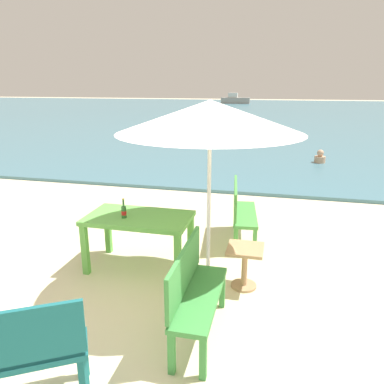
% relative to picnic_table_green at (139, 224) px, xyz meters
% --- Properties ---
extents(ground_plane, '(120.00, 120.00, 0.00)m').
position_rel_picnic_table_green_xyz_m(ground_plane, '(0.62, -1.21, -0.65)').
color(ground_plane, beige).
extents(sea_water, '(120.00, 50.00, 0.08)m').
position_rel_picnic_table_green_xyz_m(sea_water, '(0.62, 28.79, -0.61)').
color(sea_water, teal).
rests_on(sea_water, ground_plane).
extents(picnic_table_green, '(1.40, 0.80, 0.76)m').
position_rel_picnic_table_green_xyz_m(picnic_table_green, '(0.00, 0.00, 0.00)').
color(picnic_table_green, '#60B24C').
rests_on(picnic_table_green, ground_plane).
extents(beer_bottle_amber, '(0.07, 0.07, 0.26)m').
position_rel_picnic_table_green_xyz_m(beer_bottle_amber, '(-0.16, -0.11, 0.20)').
color(beer_bottle_amber, '#2D662D').
rests_on(beer_bottle_amber, picnic_table_green).
extents(patio_umbrella, '(2.10, 2.10, 2.30)m').
position_rel_picnic_table_green_xyz_m(patio_umbrella, '(1.02, -0.30, 1.47)').
color(patio_umbrella, silver).
rests_on(patio_umbrella, ground_plane).
extents(side_table_wood, '(0.44, 0.44, 0.54)m').
position_rel_picnic_table_green_xyz_m(side_table_wood, '(1.46, -0.18, -0.30)').
color(side_table_wood, tan).
rests_on(side_table_wood, ground_plane).
extents(bench_teal_center, '(1.22, 0.92, 0.95)m').
position_rel_picnic_table_green_xyz_m(bench_teal_center, '(-0.11, -2.46, -0.11)').
color(bench_teal_center, '#196066').
rests_on(bench_teal_center, ground_plane).
extents(bench_green_left, '(0.51, 1.24, 0.95)m').
position_rel_picnic_table_green_xyz_m(bench_green_left, '(1.24, 1.25, -0.11)').
color(bench_green_left, '#4C9E47').
rests_on(bench_green_left, ground_plane).
extents(bench_green_right, '(0.37, 1.20, 0.95)m').
position_rel_picnic_table_green_xyz_m(bench_green_right, '(1.05, -1.23, -0.11)').
color(bench_green_right, '#3D8C42').
rests_on(bench_green_right, ground_plane).
extents(swimmer_person, '(0.34, 0.34, 0.41)m').
position_rel_picnic_table_green_xyz_m(swimmer_person, '(3.05, 7.62, -0.41)').
color(swimmer_person, tan).
rests_on(swimmer_person, sea_water).
extents(boat_ferry, '(3.53, 0.96, 1.28)m').
position_rel_picnic_table_green_xyz_m(boat_ferry, '(-3.97, 42.53, -0.11)').
color(boat_ferry, gray).
rests_on(boat_ferry, sea_water).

